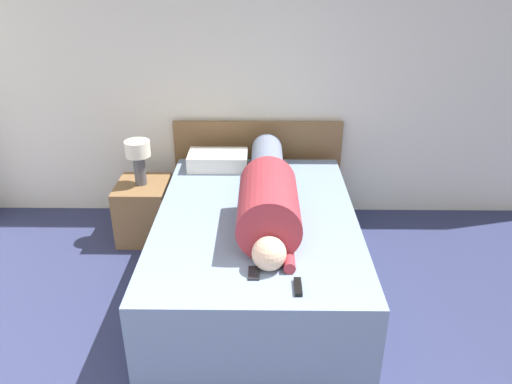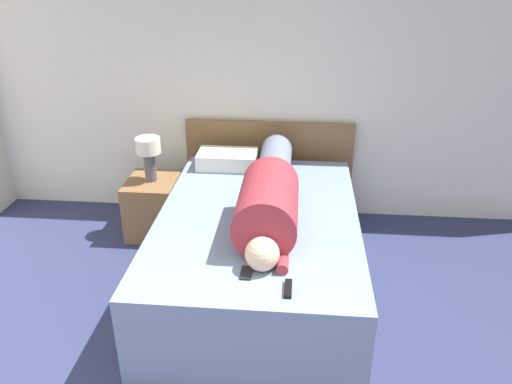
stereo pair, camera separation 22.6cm
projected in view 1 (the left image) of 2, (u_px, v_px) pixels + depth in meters
name	position (u px, v px, depth m)	size (l,w,h in m)	color
wall_back	(260.00, 74.00, 4.28)	(6.32, 0.06, 2.60)	silver
bed	(256.00, 251.00, 3.60)	(1.39, 2.06, 0.59)	#7589A8
headboard	(258.00, 168.00, 4.59)	(1.51, 0.04, 0.89)	brown
nightstand	(144.00, 210.00, 4.27)	(0.42, 0.49, 0.50)	brown
table_lamp	(138.00, 155.00, 4.05)	(0.20, 0.20, 0.38)	#4C4C51
person_lying	(268.00, 193.00, 3.40)	(0.39, 1.73, 0.39)	#DBB293
pillow_near_headboard	(218.00, 160.00, 4.20)	(0.49, 0.30, 0.13)	silver
tv_remote	(298.00, 287.00, 2.71)	(0.04, 0.15, 0.02)	black
cell_phone	(254.00, 273.00, 2.83)	(0.06, 0.13, 0.01)	black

